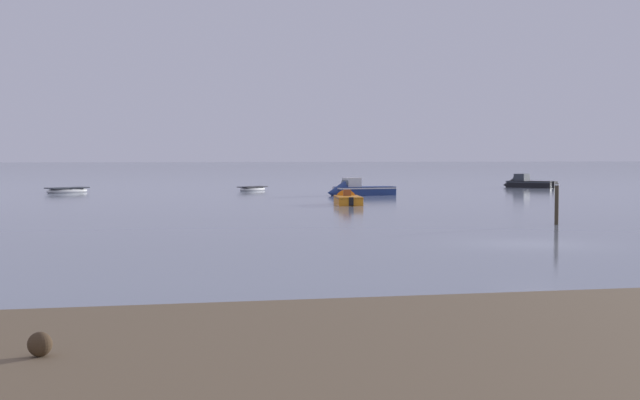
{
  "coord_description": "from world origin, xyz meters",
  "views": [
    {
      "loc": [
        -14.82,
        -31.2,
        3.17
      ],
      "look_at": [
        -2.31,
        23.7,
        0.51
      ],
      "focal_mm": 53.41,
      "sensor_mm": 36.0,
      "label": 1
    }
  ],
  "objects": [
    {
      "name": "ground_plane",
      "position": [
        0.0,
        0.0,
        0.0
      ],
      "size": [
        800.0,
        800.0,
        0.0
      ],
      "primitive_type": "plane",
      "color": "gray"
    },
    {
      "name": "tidal_rock_right",
      "position": [
        -15.74,
        -17.02,
        0.44
      ],
      "size": [
        0.36,
        0.36,
        0.36
      ],
      "primitive_type": "sphere",
      "color": "#402F1E",
      "rests_on": "mudflat_shore"
    },
    {
      "name": "motorboat_moored_2",
      "position": [
        4.48,
        41.18,
        0.31
      ],
      "size": [
        5.61,
        2.47,
        2.07
      ],
      "rotation": [
        0.0,
        0.0,
        3.25
      ],
      "color": "navy",
      "rests_on": "ground"
    },
    {
      "name": "motorboat_moored_4",
      "position": [
        0.55,
        28.37,
        0.2
      ],
      "size": [
        2.14,
        4.52,
        1.49
      ],
      "rotation": [
        0.0,
        0.0,
        1.42
      ],
      "color": "orange",
      "rests_on": "ground"
    },
    {
      "name": "motorboat_moored_5",
      "position": [
        25.24,
        54.81,
        0.3
      ],
      "size": [
        4.83,
        5.22,
        2.01
      ],
      "rotation": [
        0.0,
        0.0,
        2.28
      ],
      "color": "black",
      "rests_on": "ground"
    },
    {
      "name": "rowboat_moored_2",
      "position": [
        -1.85,
        52.79,
        0.14
      ],
      "size": [
        3.22,
        3.09,
        0.53
      ],
      "rotation": [
        0.0,
        0.0,
        3.89
      ],
      "color": "white",
      "rests_on": "ground"
    },
    {
      "name": "rowboat_moored_3",
      "position": [
        -17.84,
        51.74,
        0.17
      ],
      "size": [
        4.0,
        3.48,
        0.63
      ],
      "rotation": [
        0.0,
        0.0,
        3.79
      ],
      "color": "white",
      "rests_on": "ground"
    },
    {
      "name": "mooring_post_right",
      "position": [
        5.29,
        8.53,
        0.89
      ],
      "size": [
        0.22,
        0.22,
        2.1
      ],
      "color": "#3B3323",
      "rests_on": "ground"
    }
  ]
}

